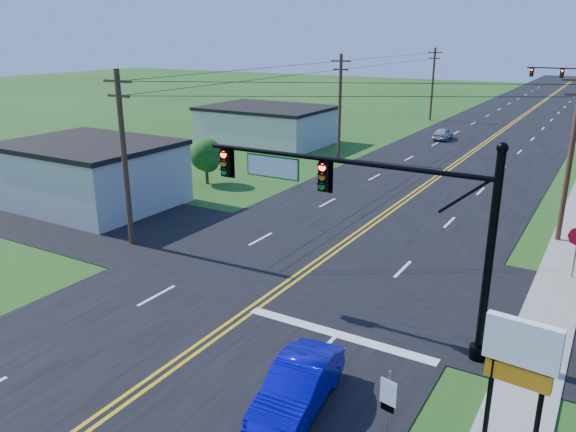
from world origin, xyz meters
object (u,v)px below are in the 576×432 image
Objects in this scene: signal_mast_main at (362,207)px; route_sign at (388,398)px; blue_car at (298,387)px; signal_mast_far at (568,79)px.

route_sign is at bearing -58.58° from signal_mast_main.
blue_car is 2.73m from route_sign.
signal_mast_far reaches higher than route_sign.
signal_mast_main reaches higher than blue_car.
route_sign is (2.68, 0.22, 0.46)m from blue_car.
blue_car is (0.48, -5.40, -4.03)m from signal_mast_main.
blue_car is at bearing -163.62° from route_sign.
route_sign is at bearing -87.73° from signal_mast_far.
signal_mast_main is 1.03× the size of signal_mast_far.
blue_car is at bearing -84.95° from signal_mast_main.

